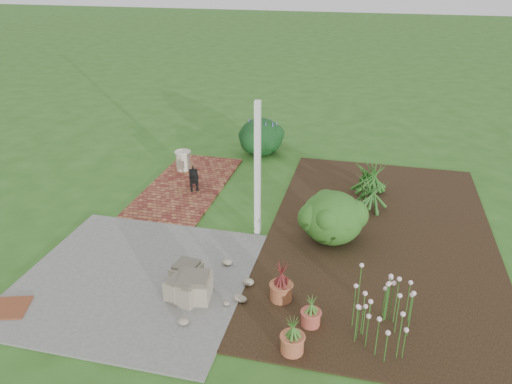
% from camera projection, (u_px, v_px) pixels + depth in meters
% --- Properties ---
extents(ground, '(80.00, 80.00, 0.00)m').
position_uv_depth(ground, '(240.00, 234.00, 9.15)').
color(ground, '#2E591C').
rests_on(ground, ground).
extents(concrete_patio, '(3.50, 3.50, 0.04)m').
position_uv_depth(concrete_patio, '(135.00, 278.00, 7.87)').
color(concrete_patio, slate).
rests_on(concrete_patio, ground).
extents(brick_path, '(1.60, 3.50, 0.04)m').
position_uv_depth(brick_path, '(187.00, 186.00, 11.03)').
color(brick_path, maroon).
rests_on(brick_path, ground).
extents(garden_bed, '(4.00, 7.00, 0.03)m').
position_uv_depth(garden_bed, '(380.00, 236.00, 9.05)').
color(garden_bed, black).
rests_on(garden_bed, ground).
extents(veranda_post, '(0.10, 0.10, 2.50)m').
position_uv_depth(veranda_post, '(258.00, 171.00, 8.63)').
color(veranda_post, white).
rests_on(veranda_post, ground).
extents(stone_trough_near, '(0.55, 0.55, 0.32)m').
position_uv_depth(stone_trough_near, '(194.00, 288.00, 7.35)').
color(stone_trough_near, gray).
rests_on(stone_trough_near, concrete_patio).
extents(stone_trough_mid, '(0.58, 0.58, 0.32)m').
position_uv_depth(stone_trough_mid, '(186.00, 289.00, 7.33)').
color(stone_trough_mid, gray).
rests_on(stone_trough_mid, concrete_patio).
extents(stone_trough_far, '(0.47, 0.47, 0.28)m').
position_uv_depth(stone_trough_far, '(187.00, 273.00, 7.73)').
color(stone_trough_far, gray).
rests_on(stone_trough_far, concrete_patio).
extents(coir_doormat, '(0.91, 0.73, 0.02)m').
position_uv_depth(coir_doormat, '(0.00, 308.00, 7.16)').
color(coir_doormat, brown).
rests_on(coir_doormat, concrete_patio).
extents(black_dog, '(0.34, 0.57, 0.51)m').
position_uv_depth(black_dog, '(194.00, 176.00, 10.68)').
color(black_dog, black).
rests_on(black_dog, brick_path).
extents(cream_ceramic_urn, '(0.43, 0.43, 0.45)m').
position_uv_depth(cream_ceramic_urn, '(183.00, 161.00, 11.72)').
color(cream_ceramic_urn, beige).
rests_on(cream_ceramic_urn, brick_path).
extents(evergreen_shrub, '(1.21, 1.21, 0.93)m').
position_uv_depth(evergreen_shrub, '(332.00, 216.00, 8.73)').
color(evergreen_shrub, '#18360E').
rests_on(evergreen_shrub, garden_bed).
extents(agapanthus_clump_back, '(0.99, 0.99, 0.86)m').
position_uv_depth(agapanthus_clump_back, '(369.00, 191.00, 9.77)').
color(agapanthus_clump_back, '#123C15').
rests_on(agapanthus_clump_back, garden_bed).
extents(agapanthus_clump_front, '(1.08, 1.08, 0.84)m').
position_uv_depth(agapanthus_clump_front, '(370.00, 174.00, 10.53)').
color(agapanthus_clump_front, '#0B3F0B').
rests_on(agapanthus_clump_front, garden_bed).
extents(pink_flower_patch, '(1.45, 1.45, 0.74)m').
position_uv_depth(pink_flower_patch, '(381.00, 312.00, 6.55)').
color(pink_flower_patch, '#113D0F').
rests_on(pink_flower_patch, garden_bed).
extents(terracotta_pot_bronze, '(0.41, 0.41, 0.26)m').
position_uv_depth(terracotta_pot_bronze, '(281.00, 291.00, 7.33)').
color(terracotta_pot_bronze, '#A05836').
rests_on(terracotta_pot_bronze, garden_bed).
extents(terracotta_pot_small_left, '(0.32, 0.32, 0.22)m').
position_uv_depth(terracotta_pot_small_left, '(311.00, 318.00, 6.83)').
color(terracotta_pot_small_left, '#B04D3B').
rests_on(terracotta_pot_small_left, garden_bed).
extents(terracotta_pot_small_right, '(0.34, 0.34, 0.25)m').
position_uv_depth(terracotta_pot_small_right, '(292.00, 344.00, 6.36)').
color(terracotta_pot_small_right, '#B05B3B').
rests_on(terracotta_pot_small_right, garden_bed).
extents(purple_flowering_bush, '(1.26, 1.26, 0.95)m').
position_uv_depth(purple_flowering_bush, '(261.00, 136.00, 12.68)').
color(purple_flowering_bush, black).
rests_on(purple_flowering_bush, ground).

